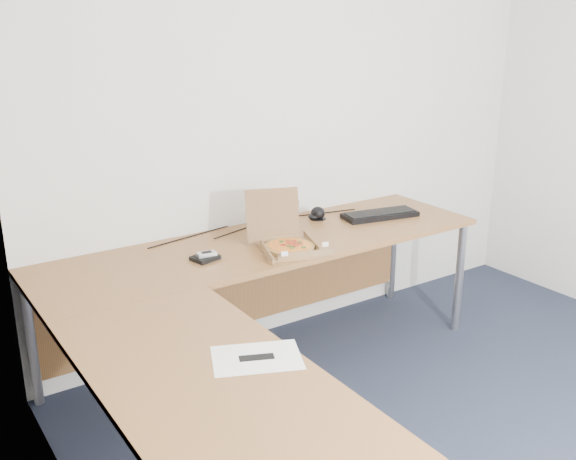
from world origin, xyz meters
TOP-DOWN VIEW (x-y plane):
  - room_shell at (0.00, 0.00)m, footprint 3.50×3.50m
  - desk at (-0.82, 0.97)m, footprint 2.50×2.20m
  - pizza_box at (-0.48, 1.23)m, footprint 0.29×0.33m
  - drinking_glass at (-0.20, 1.60)m, footprint 0.08×0.08m
  - keyboard at (0.30, 1.41)m, footprint 0.48×0.25m
  - mouse at (-0.04, 1.59)m, footprint 0.11×0.08m
  - wallet at (-0.91, 1.34)m, footprint 0.14×0.13m
  - phone at (-0.90, 1.34)m, footprint 0.10×0.06m
  - paper_sheet at (-1.20, 0.36)m, footprint 0.38×0.33m
  - dome_speaker at (-0.03, 1.58)m, footprint 0.10×0.10m
  - cable_bundle at (-0.43, 1.68)m, footprint 0.66×0.13m

SIDE VIEW (x-z plane):
  - desk at x=-0.82m, z-range 0.34..1.07m
  - paper_sheet at x=-1.20m, z-range 0.73..0.73m
  - cable_bundle at x=-0.43m, z-range 0.73..0.74m
  - wallet at x=-0.91m, z-range 0.73..0.75m
  - keyboard at x=0.30m, z-range 0.73..0.76m
  - mouse at x=-0.04m, z-range 0.73..0.77m
  - phone at x=-0.90m, z-range 0.75..0.77m
  - pizza_box at x=-0.48m, z-range 0.62..0.91m
  - dome_speaker at x=-0.03m, z-range 0.73..0.81m
  - drinking_glass at x=-0.20m, z-range 0.73..0.86m
  - room_shell at x=0.00m, z-range 0.00..2.50m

